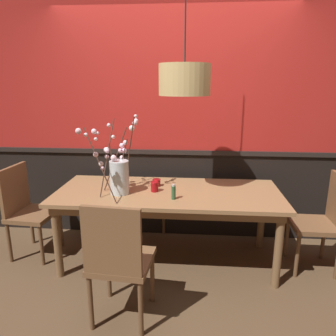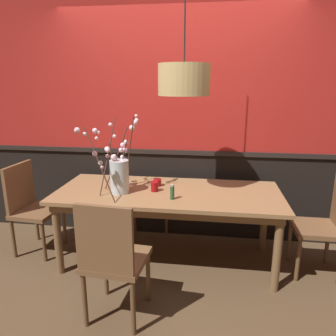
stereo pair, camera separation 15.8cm
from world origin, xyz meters
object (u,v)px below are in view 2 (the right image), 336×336
(vase_with_blossoms, at_px, (119,173))
(pendant_lamp, at_px, (184,80))
(chair_head_east_end, at_px, (326,222))
(candle_holder_nearer_edge, at_px, (155,186))
(candle_holder_nearer_center, at_px, (157,182))
(condiment_bottle, at_px, (172,192))
(dining_table, at_px, (168,199))
(chair_head_west_end, at_px, (30,204))
(chair_far_side_left, at_px, (155,184))
(chair_near_side_left, at_px, (112,256))

(vase_with_blossoms, height_order, pendant_lamp, pendant_lamp)
(chair_head_east_end, xyz_separation_m, candle_holder_nearer_edge, (-1.58, -0.01, 0.27))
(candle_holder_nearer_center, xyz_separation_m, condiment_bottle, (0.19, -0.35, 0.03))
(dining_table, height_order, chair_head_west_end, chair_head_west_end)
(candle_holder_nearer_center, xyz_separation_m, pendant_lamp, (0.27, -0.21, 0.99))
(chair_head_west_end, bearing_deg, dining_table, -0.96)
(chair_head_west_end, bearing_deg, chair_head_east_end, -0.70)
(pendant_lamp, bearing_deg, vase_with_blossoms, -177.32)
(vase_with_blossoms, distance_m, candle_holder_nearer_edge, 0.36)
(chair_head_east_end, distance_m, vase_with_blossoms, 1.95)
(chair_far_side_left, height_order, chair_head_east_end, chair_far_side_left)
(chair_head_east_end, bearing_deg, chair_near_side_left, -153.21)
(chair_head_east_end, distance_m, candle_holder_nearer_center, 1.61)
(candle_holder_nearer_edge, bearing_deg, condiment_bottle, -44.59)
(chair_head_west_end, xyz_separation_m, condiment_bottle, (1.52, -0.24, 0.28))
(vase_with_blossoms, xyz_separation_m, candle_holder_nearer_center, (0.32, 0.24, -0.15))
(chair_head_west_end, xyz_separation_m, vase_with_blossoms, (1.00, -0.12, 0.41))
(candle_holder_nearer_center, height_order, condiment_bottle, condiment_bottle)
(candle_holder_nearer_center, xyz_separation_m, candle_holder_nearer_edge, (0.00, -0.16, 0.01))
(vase_with_blossoms, bearing_deg, dining_table, 12.46)
(chair_head_east_end, bearing_deg, chair_far_side_left, 153.86)
(chair_near_side_left, xyz_separation_m, chair_head_east_end, (1.73, 0.88, -0.02))
(dining_table, distance_m, chair_far_side_left, 0.90)
(chair_near_side_left, bearing_deg, chair_head_east_end, 26.79)
(chair_head_west_end, xyz_separation_m, candle_holder_nearer_edge, (1.33, -0.05, 0.27))
(candle_holder_nearer_center, distance_m, candle_holder_nearer_edge, 0.16)
(dining_table, bearing_deg, vase_with_blossoms, -167.54)
(chair_head_west_end, relative_size, chair_far_side_left, 0.99)
(chair_near_side_left, height_order, candle_holder_nearer_center, chair_near_side_left)
(chair_near_side_left, bearing_deg, candle_holder_nearer_center, 81.54)
(chair_head_west_end, height_order, pendant_lamp, pendant_lamp)
(dining_table, xyz_separation_m, condiment_bottle, (0.07, -0.21, 0.14))
(candle_holder_nearer_center, bearing_deg, chair_head_east_end, -5.47)
(pendant_lamp, bearing_deg, condiment_bottle, -119.27)
(dining_table, bearing_deg, candle_holder_nearer_center, 132.11)
(chair_near_side_left, height_order, chair_far_side_left, chair_near_side_left)
(pendant_lamp, bearing_deg, chair_far_side_left, 115.33)
(chair_near_side_left, distance_m, chair_head_west_end, 1.48)
(vase_with_blossoms, bearing_deg, chair_far_side_left, 80.07)
(vase_with_blossoms, relative_size, pendant_lamp, 0.59)
(dining_table, height_order, candle_holder_nearer_edge, candle_holder_nearer_edge)
(chair_head_west_end, bearing_deg, candle_holder_nearer_edge, -2.09)
(chair_far_side_left, xyz_separation_m, pendant_lamp, (0.43, -0.91, 1.24))
(chair_near_side_left, relative_size, candle_holder_nearer_edge, 10.23)
(vase_with_blossoms, bearing_deg, chair_head_east_end, 2.65)
(vase_with_blossoms, height_order, candle_holder_nearer_center, vase_with_blossoms)
(dining_table, relative_size, candle_holder_nearer_center, 26.12)
(chair_near_side_left, xyz_separation_m, candle_holder_nearer_center, (0.15, 1.03, 0.24))
(dining_table, distance_m, pendant_lamp, 1.11)
(candle_holder_nearer_edge, bearing_deg, pendant_lamp, -9.82)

